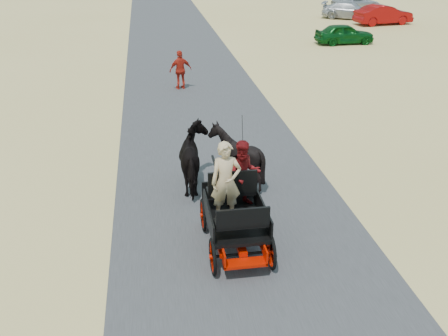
{
  "coord_description": "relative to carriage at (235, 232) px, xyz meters",
  "views": [
    {
      "loc": [
        -1.92,
        -8.58,
        6.47
      ],
      "look_at": [
        -0.22,
        2.33,
        1.2
      ],
      "focal_mm": 40.0,
      "sensor_mm": 36.0,
      "label": 1
    }
  ],
  "objects": [
    {
      "name": "passenger_woman",
      "position": [
        0.3,
        0.6,
        1.15
      ],
      "size": [
        0.77,
        0.6,
        1.58
      ],
      "primitive_type": "imported",
      "color": "#660C0F",
      "rests_on": "carriage"
    },
    {
      "name": "carriage",
      "position": [
        0.0,
        0.0,
        0.0
      ],
      "size": [
        1.3,
        2.4,
        0.72
      ],
      "primitive_type": null,
      "color": "black",
      "rests_on": "ground"
    },
    {
      "name": "driver_man",
      "position": [
        -0.2,
        0.05,
        1.26
      ],
      "size": [
        0.66,
        0.43,
        1.8
      ],
      "primitive_type": "imported",
      "color": "tan",
      "rests_on": "carriage"
    },
    {
      "name": "road",
      "position": [
        0.22,
        -0.73,
        -0.35
      ],
      "size": [
        6.0,
        140.0,
        0.01
      ],
      "primitive_type": "cube",
      "color": "#38383A",
      "rests_on": "ground"
    },
    {
      "name": "horse_left",
      "position": [
        -0.55,
        3.0,
        0.49
      ],
      "size": [
        0.91,
        2.01,
        1.7
      ],
      "primitive_type": "imported",
      "rotation": [
        0.0,
        0.0,
        3.14
      ],
      "color": "black",
      "rests_on": "ground"
    },
    {
      "name": "horse_right",
      "position": [
        0.55,
        3.0,
        0.49
      ],
      "size": [
        1.37,
        1.54,
        1.7
      ],
      "primitive_type": "imported",
      "rotation": [
        0.0,
        0.0,
        3.14
      ],
      "color": "black",
      "rests_on": "ground"
    },
    {
      "name": "car_c",
      "position": [
        14.69,
        30.19,
        0.28
      ],
      "size": [
        4.74,
        3.69,
        1.28
      ],
      "primitive_type": "imported",
      "rotation": [
        0.0,
        0.0,
        1.07
      ],
      "color": "#B2B2B7",
      "rests_on": "ground"
    },
    {
      "name": "pedestrian",
      "position": [
        -0.24,
        12.59,
        0.5
      ],
      "size": [
        1.08,
        0.64,
        1.73
      ],
      "primitive_type": "imported",
      "rotation": [
        0.0,
        0.0,
        3.37
      ],
      "color": "#AF2114",
      "rests_on": "ground"
    },
    {
      "name": "car_d",
      "position": [
        17.23,
        34.95,
        0.24
      ],
      "size": [
        4.53,
        2.46,
        1.21
      ],
      "primitive_type": "imported",
      "rotation": [
        0.0,
        0.0,
        1.68
      ],
      "color": "#B2B2B7",
      "rests_on": "ground"
    },
    {
      "name": "car_b",
      "position": [
        16.18,
        27.25,
        0.36
      ],
      "size": [
        4.56,
        2.15,
        1.44
      ],
      "primitive_type": "imported",
      "rotation": [
        0.0,
        0.0,
        1.72
      ],
      "color": "maroon",
      "rests_on": "ground"
    },
    {
      "name": "car_a",
      "position": [
        10.65,
        20.91,
        0.26
      ],
      "size": [
        3.67,
        1.56,
        1.24
      ],
      "primitive_type": "imported",
      "rotation": [
        0.0,
        0.0,
        1.6
      ],
      "color": "#0C4C19",
      "rests_on": "ground"
    },
    {
      "name": "ground",
      "position": [
        0.22,
        -0.73,
        -0.36
      ],
      "size": [
        140.0,
        140.0,
        0.0
      ],
      "primitive_type": "plane",
      "color": "tan"
    }
  ]
}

